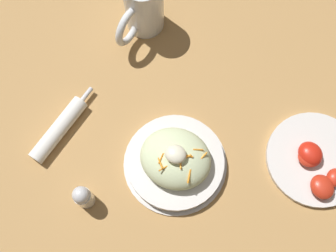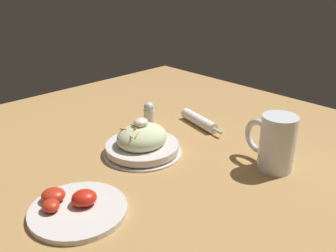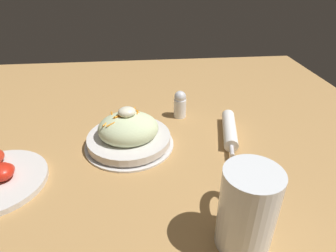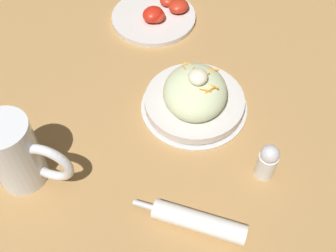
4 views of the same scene
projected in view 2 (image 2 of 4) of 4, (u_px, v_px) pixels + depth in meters
name	position (u px, v px, depth m)	size (l,w,h in m)	color
ground_plane	(155.00, 162.00, 0.94)	(1.43, 1.43, 0.00)	#B2844C
salad_plate	(142.00, 142.00, 0.98)	(0.21, 0.21, 0.10)	silver
beer_mug	(276.00, 144.00, 0.89)	(0.09, 0.15, 0.14)	white
napkin_roll	(199.00, 121.00, 1.15)	(0.07, 0.19, 0.03)	white
tomato_plate	(76.00, 206.00, 0.75)	(0.20, 0.20, 0.04)	silver
salt_shaker	(149.00, 114.00, 1.15)	(0.03, 0.03, 0.08)	white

